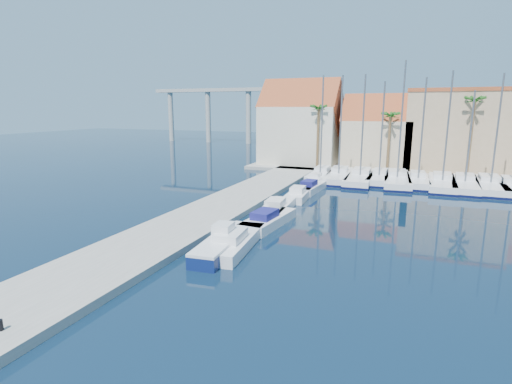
# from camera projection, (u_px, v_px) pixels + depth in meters

# --- Properties ---
(ground) EXTENTS (260.00, 260.00, 0.00)m
(ground) POSITION_uv_depth(u_px,v_px,m) (237.00, 304.00, 19.49)
(ground) COLOR black
(ground) RESTS_ON ground
(quay_west) EXTENTS (6.00, 77.00, 0.50)m
(quay_west) POSITION_uv_depth(u_px,v_px,m) (207.00, 214.00, 34.97)
(quay_west) COLOR gray
(quay_west) RESTS_ON ground
(shore_north) EXTENTS (54.00, 16.00, 0.50)m
(shore_north) POSITION_uv_depth(u_px,v_px,m) (432.00, 170.00, 59.37)
(shore_north) COLOR gray
(shore_north) RESTS_ON ground
(bollard) EXTENTS (0.19, 0.19, 0.48)m
(bollard) POSITION_uv_depth(u_px,v_px,m) (1.00, 325.00, 16.24)
(bollard) COLOR black
(bollard) RESTS_ON quay_west
(fishing_boat) EXTENTS (2.27, 5.54, 1.89)m
(fishing_boat) POSITION_uv_depth(u_px,v_px,m) (218.00, 246.00, 25.84)
(fishing_boat) COLOR #0D1C4F
(fishing_boat) RESTS_ON ground
(motorboat_west_0) EXTENTS (3.09, 7.60, 1.40)m
(motorboat_west_0) POSITION_uv_depth(u_px,v_px,m) (234.00, 241.00, 27.15)
(motorboat_west_0) COLOR white
(motorboat_west_0) RESTS_ON ground
(motorboat_west_1) EXTENTS (2.80, 6.86, 1.40)m
(motorboat_west_1) POSITION_uv_depth(u_px,v_px,m) (268.00, 220.00, 32.34)
(motorboat_west_1) COLOR white
(motorboat_west_1) RESTS_ON ground
(motorboat_west_2) EXTENTS (2.55, 6.64, 1.40)m
(motorboat_west_2) POSITION_uv_depth(u_px,v_px,m) (277.00, 207.00, 36.30)
(motorboat_west_2) COLOR white
(motorboat_west_2) RESTS_ON ground
(motorboat_west_3) EXTENTS (2.23, 5.99, 1.40)m
(motorboat_west_3) POSITION_uv_depth(u_px,v_px,m) (299.00, 194.00, 41.85)
(motorboat_west_3) COLOR white
(motorboat_west_3) RESTS_ON ground
(motorboat_west_4) EXTENTS (2.37, 6.20, 1.40)m
(motorboat_west_4) POSITION_uv_depth(u_px,v_px,m) (310.00, 187.00, 45.45)
(motorboat_west_4) COLOR white
(motorboat_west_4) RESTS_ON ground
(motorboat_west_5) EXTENTS (1.86, 5.09, 1.40)m
(motorboat_west_5) POSITION_uv_depth(u_px,v_px,m) (316.00, 180.00, 50.36)
(motorboat_west_5) COLOR white
(motorboat_west_5) RESTS_ON ground
(sailboat_0) EXTENTS (2.57, 9.23, 13.42)m
(sailboat_0) POSITION_uv_depth(u_px,v_px,m) (321.00, 175.00, 53.40)
(sailboat_0) COLOR white
(sailboat_0) RESTS_ON ground
(sailboat_1) EXTENTS (3.65, 11.11, 13.38)m
(sailboat_1) POSITION_uv_depth(u_px,v_px,m) (339.00, 176.00, 52.77)
(sailboat_1) COLOR white
(sailboat_1) RESTS_ON ground
(sailboat_2) EXTENTS (3.30, 11.84, 13.38)m
(sailboat_2) POSITION_uv_depth(u_px,v_px,m) (361.00, 177.00, 51.54)
(sailboat_2) COLOR white
(sailboat_2) RESTS_ON ground
(sailboat_3) EXTENTS (2.67, 9.36, 12.53)m
(sailboat_3) POSITION_uv_depth(u_px,v_px,m) (379.00, 178.00, 51.27)
(sailboat_3) COLOR white
(sailboat_3) RESTS_ON ground
(sailboat_4) EXTENTS (3.91, 11.88, 14.84)m
(sailboat_4) POSITION_uv_depth(u_px,v_px,m) (397.00, 179.00, 50.05)
(sailboat_4) COLOR white
(sailboat_4) RESTS_ON ground
(sailboat_5) EXTENTS (2.90, 9.33, 12.85)m
(sailboat_5) POSITION_uv_depth(u_px,v_px,m) (418.00, 180.00, 49.19)
(sailboat_5) COLOR white
(sailboat_5) RESTS_ON ground
(sailboat_6) EXTENTS (3.17, 11.27, 13.49)m
(sailboat_6) POSITION_uv_depth(u_px,v_px,m) (442.00, 183.00, 47.89)
(sailboat_6) COLOR white
(sailboat_6) RESTS_ON ground
(sailboat_7) EXTENTS (3.53, 11.21, 11.30)m
(sailboat_7) POSITION_uv_depth(u_px,v_px,m) (465.00, 184.00, 47.08)
(sailboat_7) COLOR white
(sailboat_7) RESTS_ON ground
(sailboat_8) EXTENTS (3.17, 11.40, 13.10)m
(sailboat_8) POSITION_uv_depth(u_px,v_px,m) (490.00, 185.00, 46.45)
(sailboat_8) COLOR white
(sailboat_8) RESTS_ON ground
(sailboat_9) EXTENTS (3.24, 10.42, 14.84)m
(sailboat_9) POSITION_uv_depth(u_px,v_px,m) (512.00, 187.00, 45.20)
(sailboat_9) COLOR white
(sailboat_9) RESTS_ON ground
(building_0) EXTENTS (12.30, 9.00, 13.50)m
(building_0) POSITION_uv_depth(u_px,v_px,m) (301.00, 126.00, 64.45)
(building_0) COLOR beige
(building_0) RESTS_ON shore_north
(building_1) EXTENTS (10.30, 8.00, 11.00)m
(building_1) POSITION_uv_depth(u_px,v_px,m) (377.00, 135.00, 60.33)
(building_1) COLOR #C5AF8B
(building_1) RESTS_ON shore_north
(building_2) EXTENTS (14.20, 10.20, 11.50)m
(building_2) POSITION_uv_depth(u_px,v_px,m) (458.00, 130.00, 57.04)
(building_2) COLOR tan
(building_2) RESTS_ON shore_north
(palm_0) EXTENTS (2.60, 2.60, 10.15)m
(palm_0) POSITION_uv_depth(u_px,v_px,m) (319.00, 110.00, 57.92)
(palm_0) COLOR brown
(palm_0) RESTS_ON shore_north
(palm_1) EXTENTS (2.60, 2.60, 9.15)m
(palm_1) POSITION_uv_depth(u_px,v_px,m) (391.00, 117.00, 54.48)
(palm_1) COLOR brown
(palm_1) RESTS_ON shore_north
(palm_2) EXTENTS (2.60, 2.60, 11.15)m
(palm_2) POSITION_uv_depth(u_px,v_px,m) (475.00, 103.00, 50.44)
(palm_2) COLOR brown
(palm_2) RESTS_ON shore_north
(viaduct) EXTENTS (48.00, 2.20, 14.45)m
(viaduct) POSITION_uv_depth(u_px,v_px,m) (231.00, 104.00, 106.04)
(viaduct) COLOR #9E9E99
(viaduct) RESTS_ON ground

